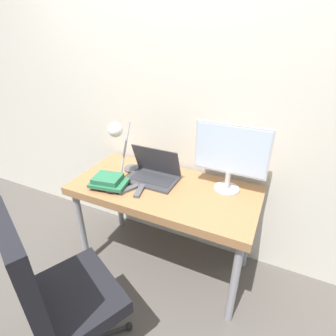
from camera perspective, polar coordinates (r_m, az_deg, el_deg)
name	(u,v)px	position (r m, az deg, el deg)	size (l,w,h in m)	color
ground_plane	(146,292)	(2.19, -4.72, -25.34)	(12.00, 12.00, 0.00)	#514C47
wall_back	(186,99)	(1.99, 3.96, 14.74)	(8.00, 0.05, 2.60)	beige
desk	(164,196)	(1.92, -0.86, -6.06)	(1.33, 0.63, 0.76)	#996B42
laptop	(153,173)	(1.95, -3.19, -1.13)	(0.37, 0.25, 0.25)	#38383D
monitor	(231,154)	(1.77, 13.53, 3.03)	(0.49, 0.18, 0.47)	#B7B7BC
desk_lamp	(120,140)	(1.89, -10.42, 6.03)	(0.14, 0.30, 0.45)	#4C4C51
office_chair	(53,291)	(1.58, -23.68, -23.29)	(0.64, 0.62, 1.07)	black
book_stack	(108,182)	(1.91, -12.86, -2.90)	(0.28, 0.21, 0.08)	#B2382D
tv_remote	(129,189)	(1.85, -8.55, -4.57)	(0.11, 0.16, 0.02)	#4C4C51
media_remote	(140,191)	(1.83, -6.22, -4.95)	(0.07, 0.16, 0.02)	#4C4C51
game_controller	(112,188)	(1.87, -12.19, -4.35)	(0.14, 0.10, 0.04)	black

